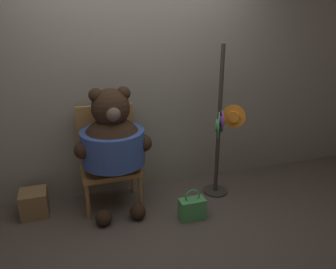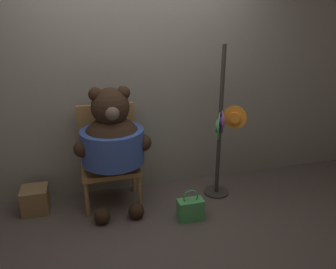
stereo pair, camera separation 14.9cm
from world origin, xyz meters
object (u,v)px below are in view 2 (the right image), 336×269
at_px(chair, 109,154).
at_px(handbag_on_ground, 190,209).
at_px(teddy_bear, 113,142).
at_px(hat_display_rack, 222,135).

distance_m(chair, handbag_on_ground, 1.03).
bearing_deg(teddy_bear, chair, 100.65).
bearing_deg(handbag_on_ground, hat_display_rack, 37.37).
height_order(chair, hat_display_rack, hat_display_rack).
distance_m(teddy_bear, hat_display_rack, 1.15).
bearing_deg(teddy_bear, handbag_on_ground, -31.92).
xyz_separation_m(chair, handbag_on_ground, (0.72, -0.60, -0.43)).
distance_m(chair, teddy_bear, 0.26).
xyz_separation_m(hat_display_rack, handbag_on_ground, (-0.46, -0.35, -0.62)).
bearing_deg(chair, handbag_on_ground, -39.64).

